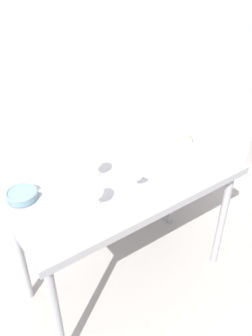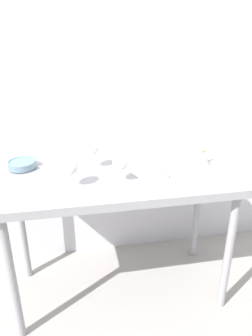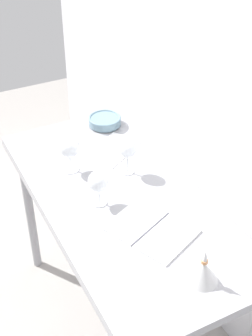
% 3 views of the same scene
% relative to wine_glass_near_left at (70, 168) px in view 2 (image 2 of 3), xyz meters
% --- Properties ---
extents(ground_plane, '(6.00, 6.00, 0.00)m').
position_rel_wine_glass_near_left_xyz_m(ground_plane, '(0.28, 0.12, -1.02)').
color(ground_plane, '#9E9893').
extents(back_wall, '(3.80, 0.04, 2.60)m').
position_rel_wine_glass_near_left_xyz_m(back_wall, '(0.28, 0.61, 0.28)').
color(back_wall, silver).
rests_on(back_wall, ground_plane).
extents(steel_counter, '(1.40, 0.65, 0.90)m').
position_rel_wine_glass_near_left_xyz_m(steel_counter, '(0.28, 0.11, -0.22)').
color(steel_counter, '#95959A').
rests_on(steel_counter, ground_plane).
extents(wine_glass_near_left, '(0.09, 0.09, 0.17)m').
position_rel_wine_glass_near_left_xyz_m(wine_glass_near_left, '(0.00, 0.00, 0.00)').
color(wine_glass_near_left, white).
rests_on(wine_glass_near_left, steel_counter).
extents(wine_glass_far_left, '(0.08, 0.08, 0.17)m').
position_rel_wine_glass_near_left_xyz_m(wine_glass_far_left, '(0.13, 0.22, 0.01)').
color(wine_glass_far_left, white).
rests_on(wine_glass_far_left, steel_counter).
extents(wine_glass_near_center, '(0.09, 0.09, 0.16)m').
position_rel_wine_glass_near_left_xyz_m(wine_glass_near_center, '(0.27, 0.02, -0.01)').
color(wine_glass_near_center, white).
rests_on(wine_glass_near_center, steel_counter).
extents(open_notebook, '(0.38, 0.34, 0.01)m').
position_rel_wine_glass_near_left_xyz_m(open_notebook, '(0.52, 0.13, -0.11)').
color(open_notebook, white).
rests_on(open_notebook, steel_counter).
extents(tasting_sheet_upper, '(0.29, 0.32, 0.00)m').
position_rel_wine_glass_near_left_xyz_m(tasting_sheet_upper, '(-0.06, 0.24, -0.12)').
color(tasting_sheet_upper, white).
rests_on(tasting_sheet_upper, steel_counter).
extents(tasting_bowl, '(0.17, 0.17, 0.05)m').
position_rel_wine_glass_near_left_xyz_m(tasting_bowl, '(-0.29, 0.31, -0.09)').
color(tasting_bowl, beige).
rests_on(tasting_bowl, steel_counter).
extents(decanter_funnel, '(0.11, 0.11, 0.14)m').
position_rel_wine_glass_near_left_xyz_m(decanter_funnel, '(0.82, 0.16, -0.07)').
color(decanter_funnel, silver).
rests_on(decanter_funnel, steel_counter).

